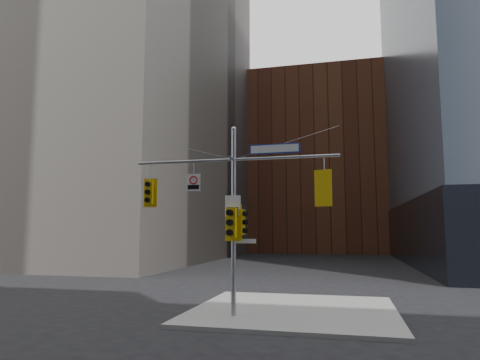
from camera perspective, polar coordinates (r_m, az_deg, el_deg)
The scene contains 13 objects.
ground at distance 14.71m, azimuth -2.99°, elevation -19.62°, with size 160.00×160.00×0.00m, color black.
sidewalk_corner at distance 18.14m, azimuth 7.21°, elevation -16.88°, with size 8.00×8.00×0.15m, color gray.
brick_midrise at distance 72.64m, azimuth 10.47°, elevation 1.82°, with size 26.00×20.00×28.00m, color brown.
signal_assembly at distance 16.30m, azimuth -0.86°, elevation -2.75°, with size 8.00×0.80×7.30m.
traffic_light_west_arm at distance 17.56m, azimuth -12.02°, elevation -1.64°, with size 0.56×0.47×1.17m.
traffic_light_east_arm at distance 15.81m, azimuth 11.22°, elevation -1.10°, with size 0.62×0.58×1.33m.
traffic_light_pole_side at distance 16.18m, azimuth 0.23°, elevation -5.63°, with size 0.41×0.35×0.96m.
traffic_light_pole_front at distance 16.00m, azimuth -1.11°, elevation -5.70°, with size 0.65×0.56×1.37m.
street_sign_blade at distance 16.22m, azimuth 4.63°, elevation 4.18°, with size 1.95×0.08×0.38m.
regulatory_sign_arm at distance 16.83m, azimuth -6.22°, elevation -0.26°, with size 0.55×0.09×0.68m.
regulatory_sign_pole at distance 16.17m, azimuth -0.97°, elevation -3.55°, with size 0.61×0.08×0.80m.
street_blade_ew at distance 16.16m, azimuth 0.70°, elevation -8.15°, with size 0.83×0.05×0.17m.
street_blade_ns at distance 16.70m, azimuth -0.47°, elevation -8.27°, with size 0.12×0.68×0.14m.
Camera 1 is at (4.14, -13.73, 3.27)m, focal length 32.00 mm.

